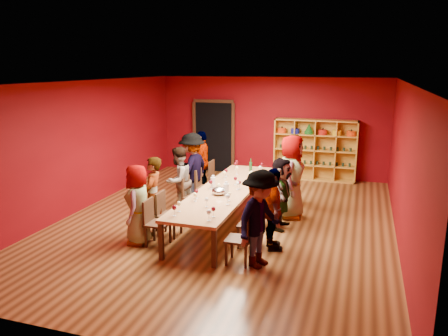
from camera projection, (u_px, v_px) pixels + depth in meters
The scene contains 51 objects.
room_shell at pixel (226, 155), 9.20m from camera, with size 7.10×9.10×3.04m.
tasting_table at pixel (226, 191), 9.38m from camera, with size 1.10×4.50×0.75m.
doorway at pixel (214, 136), 13.93m from camera, with size 1.40×0.17×2.30m.
shelving_unit at pixel (315, 147), 12.90m from camera, with size 2.40×0.40×1.80m.
chair_person_left_0 at pixel (154, 220), 8.21m from camera, with size 0.42×0.42×0.89m.
person_left_0 at pixel (138, 204), 8.25m from camera, with size 0.75×0.41×1.54m, color beige.
chair_person_left_1 at pixel (166, 211), 8.69m from camera, with size 0.42×0.42×0.89m.
person_left_1 at pixel (153, 196), 8.70m from camera, with size 0.58×0.42×1.59m, color white.
chair_person_left_2 at pixel (190, 194), 9.89m from camera, with size 0.42×0.42×0.89m.
person_left_2 at pixel (178, 181), 9.91m from camera, with size 0.76×0.42×1.56m, color beige.
chair_person_left_3 at pixel (203, 185), 10.62m from camera, with size 0.42×0.42×0.89m.
person_left_3 at pixel (192, 169), 10.61m from camera, with size 1.14×0.47×1.76m, color silver.
chair_person_left_4 at pixel (215, 176), 11.51m from camera, with size 0.42×0.42×0.89m.
person_left_4 at pixel (202, 162), 11.54m from camera, with size 0.98×0.44×1.67m, color silver.
chair_person_right_0 at pixel (243, 236), 7.42m from camera, with size 0.42×0.42×0.89m.
person_right_0 at pixel (260, 219), 7.26m from camera, with size 1.09×0.45×1.68m, color #567EB1.
chair_person_right_1 at pixel (254, 222), 8.11m from camera, with size 0.42×0.42×0.89m.
person_right_1 at pixel (273, 210), 7.95m from camera, with size 0.90×0.41×1.54m, color #608DC5.
chair_person_right_2 at pixel (267, 204), 9.17m from camera, with size 0.42×0.42×0.89m.
person_right_2 at pixel (281, 193), 9.02m from camera, with size 1.40×0.40×1.51m, color pink.
chair_person_right_3 at pixel (274, 194), 9.85m from camera, with size 0.42×0.42×0.89m.
person_right_3 at pixel (291, 177), 9.64m from camera, with size 0.91×0.50×1.86m, color #D89190.
chair_person_right_4 at pixel (281, 185), 10.65m from camera, with size 0.42×0.42×0.89m.
person_right_4 at pixel (295, 170), 10.46m from camera, with size 0.64×0.47×1.76m, color #151F3B.
wine_glass_0 at pixel (250, 175), 9.89m from camera, with size 0.09×0.09×0.22m.
wine_glass_1 at pixel (174, 208), 7.63m from camera, with size 0.08×0.08×0.20m.
wine_glass_2 at pixel (237, 169), 10.55m from camera, with size 0.08×0.08×0.21m.
wine_glass_3 at pixel (237, 162), 11.21m from camera, with size 0.08×0.08×0.21m.
wine_glass_4 at pixel (262, 165), 10.97m from camera, with size 0.08×0.08×0.20m.
wine_glass_5 at pixel (226, 171), 10.36m from camera, with size 0.08×0.08×0.19m.
wine_glass_6 at pixel (239, 183), 9.32m from camera, with size 0.07×0.07×0.19m.
wine_glass_7 at pixel (209, 212), 7.40m from camera, with size 0.08×0.08×0.21m.
wine_glass_8 at pixel (219, 186), 8.99m from camera, with size 0.09×0.09×0.22m.
wine_glass_9 at pixel (251, 173), 10.20m from camera, with size 0.07×0.07×0.19m.
wine_glass_10 at pixel (195, 195), 8.47m from camera, with size 0.07×0.07×0.18m.
wine_glass_11 at pixel (224, 173), 10.16m from camera, with size 0.07×0.07×0.19m.
wine_glass_12 at pixel (229, 194), 8.49m from camera, with size 0.07×0.07×0.18m.
wine_glass_13 at pixel (228, 197), 8.25m from camera, with size 0.09×0.09×0.22m.
wine_glass_14 at pixel (196, 192), 8.65m from camera, with size 0.08×0.08×0.19m.
wine_glass_15 at pixel (238, 184), 9.25m from camera, with size 0.07×0.07×0.18m.
wine_glass_16 at pixel (211, 182), 9.32m from camera, with size 0.08×0.08×0.20m.
wine_glass_17 at pixel (260, 168), 10.73m from camera, with size 0.07×0.07×0.18m.
wine_glass_18 at pixel (207, 200), 8.13m from camera, with size 0.08×0.08×0.19m.
wine_glass_19 at pixel (236, 164), 11.03m from camera, with size 0.08×0.08×0.20m.
wine_glass_20 at pixel (213, 209), 7.59m from camera, with size 0.08×0.08×0.19m.
wine_glass_21 at pixel (235, 179), 9.63m from camera, with size 0.08×0.08×0.19m.
wine_glass_22 at pixel (179, 204), 7.87m from camera, with size 0.08×0.08×0.20m.
spittoon_bowl at pixel (219, 191), 8.94m from camera, with size 0.31×0.31×0.17m, color silver.
carafe_a at pixel (213, 182), 9.44m from camera, with size 0.10×0.10×0.27m.
carafe_b at pixel (226, 189), 8.88m from camera, with size 0.14×0.14×0.28m.
wine_bottle at pixel (251, 166), 10.94m from camera, with size 0.10×0.10×0.32m.
Camera 1 is at (2.74, -8.59, 3.33)m, focal length 35.00 mm.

